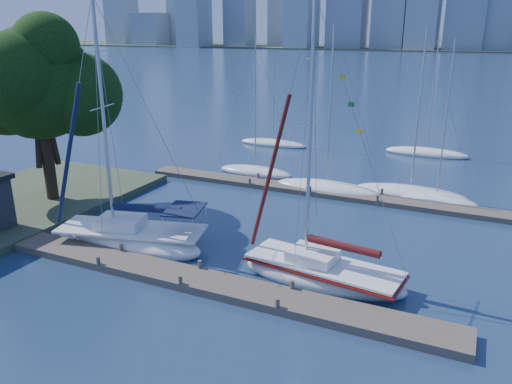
% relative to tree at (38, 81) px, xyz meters
% --- Properties ---
extents(ground, '(700.00, 700.00, 0.00)m').
position_rel_tree_xyz_m(ground, '(14.93, -5.71, -8.68)').
color(ground, '#172A4B').
rests_on(ground, ground).
extents(near_dock, '(26.00, 2.00, 0.40)m').
position_rel_tree_xyz_m(near_dock, '(14.93, -5.71, -8.48)').
color(near_dock, '#4E4439').
rests_on(near_dock, ground).
extents(far_dock, '(30.00, 1.80, 0.36)m').
position_rel_tree_xyz_m(far_dock, '(16.93, 10.29, -8.50)').
color(far_dock, '#4E4439').
rests_on(far_dock, ground).
extents(shore, '(12.00, 22.00, 0.50)m').
position_rel_tree_xyz_m(shore, '(-2.07, -2.71, -8.43)').
color(shore, '#38472D').
rests_on(shore, ground).
extents(far_shore, '(800.00, 100.00, 1.50)m').
position_rel_tree_xyz_m(far_shore, '(14.93, 314.29, -8.68)').
color(far_shore, '#38472D').
rests_on(far_shore, ground).
extents(tree, '(10.01, 9.11, 13.00)m').
position_rel_tree_xyz_m(tree, '(0.00, 0.00, 0.00)').
color(tree, black).
rests_on(tree, ground).
extents(sailboat_navy, '(9.54, 5.08, 14.25)m').
position_rel_tree_xyz_m(sailboat_navy, '(9.45, -3.27, -7.62)').
color(sailboat_navy, white).
rests_on(sailboat_navy, ground).
extents(sailboat_maroon, '(8.54, 3.72, 14.02)m').
position_rel_tree_xyz_m(sailboat_maroon, '(20.78, -2.81, -7.56)').
color(sailboat_maroon, white).
rests_on(sailboat_maroon, ground).
extents(bg_boat_1, '(6.88, 3.17, 11.82)m').
position_rel_tree_xyz_m(bg_boat_1, '(9.71, 13.18, -8.43)').
color(bg_boat_1, white).
rests_on(bg_boat_1, ground).
extents(bg_boat_2, '(8.44, 3.10, 12.63)m').
position_rel_tree_xyz_m(bg_boat_2, '(16.72, 11.10, -8.41)').
color(bg_boat_2, white).
rests_on(bg_boat_2, ground).
extents(bg_boat_3, '(8.61, 3.58, 12.44)m').
position_rel_tree_xyz_m(bg_boat_3, '(22.76, 12.55, -8.41)').
color(bg_boat_3, white).
rests_on(bg_boat_3, ground).
extents(bg_boat_4, '(5.95, 2.98, 11.66)m').
position_rel_tree_xyz_m(bg_boat_4, '(24.68, 11.80, -8.44)').
color(bg_boat_4, white).
rests_on(bg_boat_4, ground).
extents(bg_boat_6, '(7.60, 2.29, 10.14)m').
position_rel_tree_xyz_m(bg_boat_6, '(6.75, 24.14, -8.47)').
color(bg_boat_6, white).
rests_on(bg_boat_6, ground).
extents(bg_boat_7, '(8.29, 4.54, 11.61)m').
position_rel_tree_xyz_m(bg_boat_7, '(22.29, 26.42, -8.43)').
color(bg_boat_7, white).
rests_on(bg_boat_7, ground).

